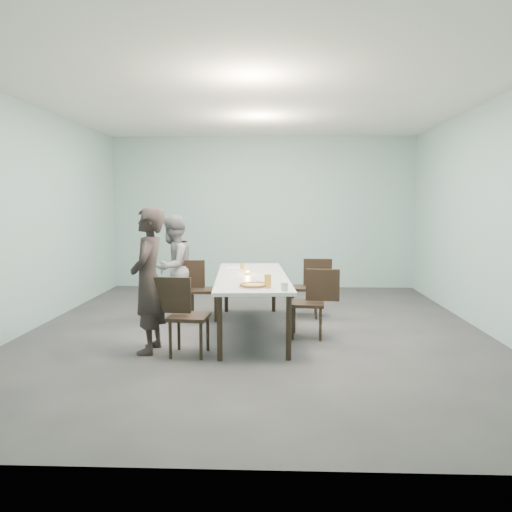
{
  "coord_description": "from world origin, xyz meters",
  "views": [
    {
      "loc": [
        0.25,
        -6.49,
        1.68
      ],
      "look_at": [
        0.0,
        -0.03,
        1.0
      ],
      "focal_mm": 35.0,
      "sensor_mm": 36.0,
      "label": 1
    }
  ],
  "objects_px": {
    "chair_far_left": "(198,286)",
    "water_tumbler": "(284,287)",
    "chair_far_right": "(310,283)",
    "tealight": "(247,273)",
    "table": "(252,280)",
    "pizza": "(254,285)",
    "beer_glass": "(268,281)",
    "chair_near_left": "(182,310)",
    "side_plate": "(264,280)",
    "chair_near_right": "(314,298)",
    "amber_tumbler": "(242,266)",
    "diner_near": "(149,280)",
    "diner_far": "(173,267)"
  },
  "relations": [
    {
      "from": "chair_far_left",
      "to": "water_tumbler",
      "type": "distance_m",
      "value": 2.2
    },
    {
      "from": "chair_far_right",
      "to": "tealight",
      "type": "bearing_deg",
      "value": 48.08
    },
    {
      "from": "table",
      "to": "pizza",
      "type": "xyz_separation_m",
      "value": [
        0.06,
        -0.92,
        0.08
      ]
    },
    {
      "from": "chair_far_right",
      "to": "beer_glass",
      "type": "relative_size",
      "value": 5.8
    },
    {
      "from": "chair_near_left",
      "to": "side_plate",
      "type": "xyz_separation_m",
      "value": [
        0.89,
        0.57,
        0.25
      ]
    },
    {
      "from": "chair_near_right",
      "to": "side_plate",
      "type": "xyz_separation_m",
      "value": [
        -0.62,
        -0.21,
        0.25
      ]
    },
    {
      "from": "side_plate",
      "to": "amber_tumbler",
      "type": "xyz_separation_m",
      "value": [
        -0.33,
        1.1,
        0.04
      ]
    },
    {
      "from": "chair_far_left",
      "to": "beer_glass",
      "type": "bearing_deg",
      "value": -63.48
    },
    {
      "from": "diner_near",
      "to": "tealight",
      "type": "distance_m",
      "value": 1.43
    },
    {
      "from": "table",
      "to": "beer_glass",
      "type": "distance_m",
      "value": 1.0
    },
    {
      "from": "diner_near",
      "to": "pizza",
      "type": "bearing_deg",
      "value": 91.26
    },
    {
      "from": "diner_near",
      "to": "amber_tumbler",
      "type": "distance_m",
      "value": 1.84
    },
    {
      "from": "table",
      "to": "water_tumbler",
      "type": "height_order",
      "value": "water_tumbler"
    },
    {
      "from": "diner_near",
      "to": "water_tumbler",
      "type": "xyz_separation_m",
      "value": [
        1.52,
        -0.22,
        -0.03
      ]
    },
    {
      "from": "chair_near_left",
      "to": "chair_far_right",
      "type": "height_order",
      "value": "same"
    },
    {
      "from": "chair_near_right",
      "to": "beer_glass",
      "type": "bearing_deg",
      "value": 56.81
    },
    {
      "from": "table",
      "to": "side_plate",
      "type": "height_order",
      "value": "side_plate"
    },
    {
      "from": "chair_near_left",
      "to": "diner_near",
      "type": "bearing_deg",
      "value": 171.44
    },
    {
      "from": "diner_near",
      "to": "beer_glass",
      "type": "xyz_separation_m",
      "value": [
        1.34,
        -0.03,
        0.0
      ]
    },
    {
      "from": "tealight",
      "to": "amber_tumbler",
      "type": "xyz_separation_m",
      "value": [
        -0.11,
        0.62,
        0.02
      ]
    },
    {
      "from": "chair_near_left",
      "to": "water_tumbler",
      "type": "bearing_deg",
      "value": -1.83
    },
    {
      "from": "table",
      "to": "chair_near_right",
      "type": "xyz_separation_m",
      "value": [
        0.79,
        -0.26,
        -0.19
      ]
    },
    {
      "from": "side_plate",
      "to": "amber_tumbler",
      "type": "relative_size",
      "value": 2.25
    },
    {
      "from": "diner_near",
      "to": "diner_far",
      "type": "bearing_deg",
      "value": -177.35
    },
    {
      "from": "chair_far_left",
      "to": "diner_far",
      "type": "relative_size",
      "value": 0.57
    },
    {
      "from": "chair_far_right",
      "to": "diner_near",
      "type": "relative_size",
      "value": 0.53
    },
    {
      "from": "diner_far",
      "to": "diner_near",
      "type": "bearing_deg",
      "value": 21.85
    },
    {
      "from": "amber_tumbler",
      "to": "diner_near",
      "type": "bearing_deg",
      "value": -121.28
    },
    {
      "from": "chair_near_left",
      "to": "amber_tumbler",
      "type": "xyz_separation_m",
      "value": [
        0.56,
        1.66,
        0.29
      ]
    },
    {
      "from": "chair_near_left",
      "to": "diner_near",
      "type": "height_order",
      "value": "diner_near"
    },
    {
      "from": "pizza",
      "to": "chair_far_left",
      "type": "bearing_deg",
      "value": 119.02
    },
    {
      "from": "pizza",
      "to": "chair_near_left",
      "type": "bearing_deg",
      "value": -172.13
    },
    {
      "from": "diner_far",
      "to": "chair_near_left",
      "type": "bearing_deg",
      "value": 34.28
    },
    {
      "from": "amber_tumbler",
      "to": "chair_far_right",
      "type": "bearing_deg",
      "value": 15.67
    },
    {
      "from": "water_tumbler",
      "to": "chair_far_left",
      "type": "bearing_deg",
      "value": 123.76
    },
    {
      "from": "chair_far_right",
      "to": "chair_near_right",
      "type": "bearing_deg",
      "value": 90.94
    },
    {
      "from": "tealight",
      "to": "pizza",
      "type": "bearing_deg",
      "value": -82.6
    },
    {
      "from": "chair_far_left",
      "to": "side_plate",
      "type": "bearing_deg",
      "value": -54.87
    },
    {
      "from": "chair_near_left",
      "to": "side_plate",
      "type": "distance_m",
      "value": 1.09
    },
    {
      "from": "side_plate",
      "to": "beer_glass",
      "type": "relative_size",
      "value": 1.2
    },
    {
      "from": "chair_far_right",
      "to": "side_plate",
      "type": "height_order",
      "value": "chair_far_right"
    },
    {
      "from": "pizza",
      "to": "tealight",
      "type": "height_order",
      "value": "tealight"
    },
    {
      "from": "chair_near_left",
      "to": "diner_far",
      "type": "height_order",
      "value": "diner_far"
    },
    {
      "from": "chair_near_right",
      "to": "tealight",
      "type": "relative_size",
      "value": 15.54
    },
    {
      "from": "tealight",
      "to": "amber_tumbler",
      "type": "distance_m",
      "value": 0.63
    },
    {
      "from": "diner_near",
      "to": "water_tumbler",
      "type": "relative_size",
      "value": 18.24
    },
    {
      "from": "table",
      "to": "chair_far_left",
      "type": "bearing_deg",
      "value": 141.2
    },
    {
      "from": "table",
      "to": "diner_far",
      "type": "height_order",
      "value": "diner_far"
    },
    {
      "from": "chair_far_left",
      "to": "chair_near_right",
      "type": "bearing_deg",
      "value": -35.71
    },
    {
      "from": "water_tumbler",
      "to": "chair_near_right",
      "type": "bearing_deg",
      "value": 66.84
    }
  ]
}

